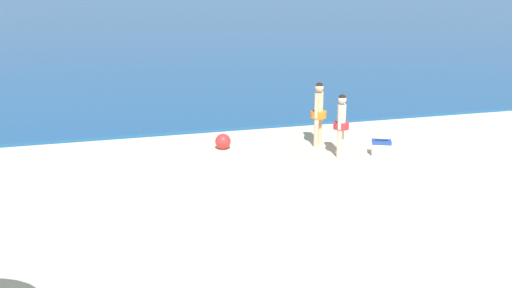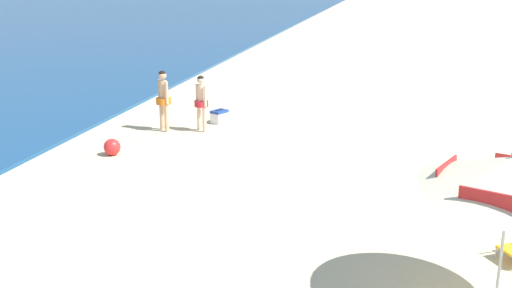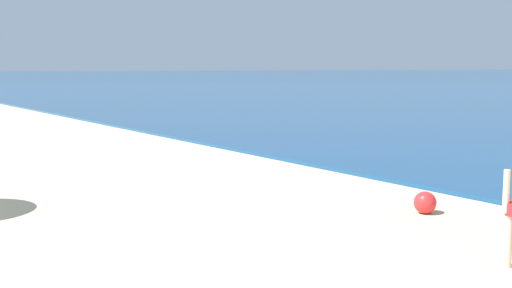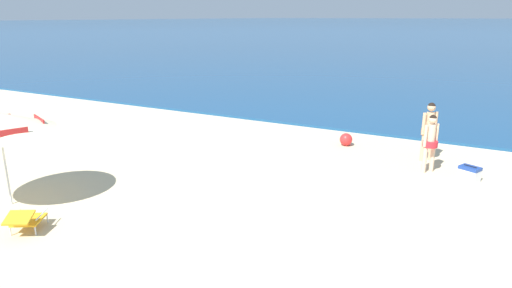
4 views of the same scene
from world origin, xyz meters
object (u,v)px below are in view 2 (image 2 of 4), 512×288
Objects in this scene: beach_umbrella_striped_main at (511,175)px; person_standing_beside at (201,99)px; beach_ball at (112,147)px; cooler_box at (219,116)px; person_standing_near_shore at (163,96)px.

person_standing_beside is at bearing 39.92° from beach_umbrella_striped_main.
person_standing_beside reaches higher than beach_ball.
person_standing_near_shore is at bearing 133.93° from cooler_box.
person_standing_beside is 3.25m from beach_ball.
beach_ball is (-2.61, 0.39, -0.81)m from person_standing_near_shore.
person_standing_beside is 3.86× the size of beach_ball.
cooler_box is (1.26, -1.31, -0.82)m from person_standing_near_shore.
beach_umbrella_striped_main is at bearing -144.37° from cooler_box.
beach_umbrella_striped_main is 10.11m from beach_ball.
beach_umbrella_striped_main reaches higher than cooler_box.
person_standing_near_shore is 2.76m from beach_ball.
beach_umbrella_striped_main is 11.57m from cooler_box.
beach_umbrella_striped_main is at bearing -135.25° from person_standing_near_shore.
person_standing_near_shore is 2.98× the size of cooler_box.
beach_umbrella_striped_main reaches higher than person_standing_near_shore.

